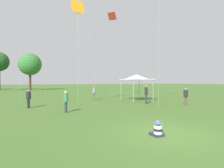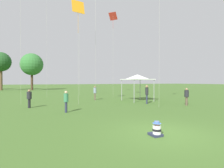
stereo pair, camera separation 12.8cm
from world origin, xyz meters
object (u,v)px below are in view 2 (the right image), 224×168
object	(u,v)px
person_standing_0	(66,100)
person_standing_6	(187,95)
seated_toddler	(156,130)
distant_tree_2	(32,64)
person_standing_2	(95,92)
person_standing_1	(29,97)
kite_6	(113,18)
canopy_tent	(137,77)
distant_tree_1	(1,62)
person_standing_4	(147,92)
kite_4	(78,9)

from	to	relation	value
person_standing_0	person_standing_6	size ratio (longest dim) A/B	0.96
seated_toddler	distant_tree_2	xyz separation A→B (m)	(-4.71, 44.28, 6.43)
person_standing_2	distant_tree_2	size ratio (longest dim) A/B	0.18
person_standing_2	person_standing_0	bearing A→B (deg)	-60.48
person_standing_1	kite_6	bearing A→B (deg)	-125.66
person_standing_2	canopy_tent	distance (m)	5.37
kite_6	distant_tree_1	bearing A→B (deg)	34.73
canopy_tent	person_standing_1	bearing A→B (deg)	-176.02
distant_tree_2	person_standing_6	bearing A→B (deg)	-70.93
person_standing_0	kite_6	size ratio (longest dim) A/B	0.13
seated_toddler	kite_6	bearing A→B (deg)	71.01
person_standing_2	person_standing_6	distance (m)	10.24
person_standing_2	person_standing_4	world-z (taller)	person_standing_4
person_standing_4	distant_tree_2	world-z (taller)	distant_tree_2
seated_toddler	person_standing_4	distance (m)	10.54
seated_toddler	canopy_tent	xyz separation A→B (m)	(6.38, 11.32, 2.45)
seated_toddler	distant_tree_2	bearing A→B (deg)	96.42
distant_tree_1	distant_tree_2	distance (m)	7.73
person_standing_1	canopy_tent	world-z (taller)	canopy_tent
canopy_tent	distant_tree_1	bearing A→B (deg)	117.25
person_standing_6	distant_tree_2	bearing A→B (deg)	118.04
distant_tree_2	person_standing_1	bearing A→B (deg)	-90.16
seated_toddler	person_standing_0	xyz separation A→B (m)	(-2.38, 7.03, 0.66)
person_standing_1	kite_6	size ratio (longest dim) A/B	0.13
person_standing_0	person_standing_6	world-z (taller)	person_standing_6
person_standing_1	person_standing_0	bearing A→B (deg)	147.14
person_standing_4	canopy_tent	xyz separation A→B (m)	(0.55, 2.58, 1.58)
person_standing_0	kite_4	distance (m)	9.16
person_standing_0	person_standing_2	distance (m)	8.72
kite_4	kite_6	distance (m)	9.62
kite_4	person_standing_0	bearing A→B (deg)	-80.41
seated_toddler	kite_6	world-z (taller)	kite_6
seated_toddler	person_standing_6	world-z (taller)	person_standing_6
seated_toddler	person_standing_1	distance (m)	11.61
distant_tree_2	person_standing_4	bearing A→B (deg)	-73.48
person_standing_0	distant_tree_1	xyz separation A→B (m)	(-9.58, 39.89, 6.30)
person_standing_2	kite_6	world-z (taller)	kite_6
canopy_tent	person_standing_4	bearing A→B (deg)	-102.06
person_standing_6	kite_6	world-z (taller)	kite_6
canopy_tent	kite_4	distance (m)	9.46
person_standing_2	kite_4	bearing A→B (deg)	-66.74
person_standing_4	kite_6	size ratio (longest dim) A/B	0.15
seated_toddler	person_standing_4	bearing A→B (deg)	56.65
person_standing_0	canopy_tent	distance (m)	9.91
person_standing_6	kite_6	bearing A→B (deg)	110.99
person_standing_6	distant_tree_2	xyz separation A→B (m)	(-13.16, 38.09, 5.74)
person_standing_0	seated_toddler	bearing A→B (deg)	-67.21
person_standing_2	person_standing_6	bearing A→B (deg)	8.87
person_standing_1	distant_tree_2	size ratio (longest dim) A/B	0.16
kite_6	person_standing_6	bearing A→B (deg)	-164.62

